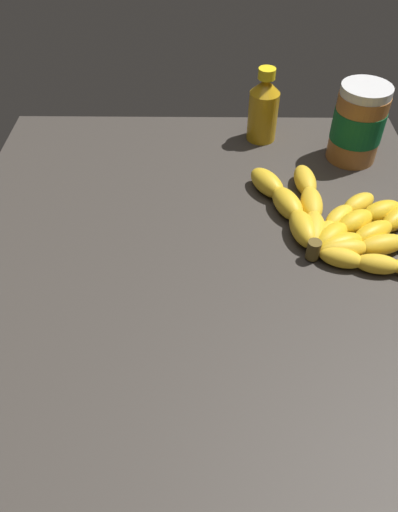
% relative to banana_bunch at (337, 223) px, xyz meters
% --- Properties ---
extents(ground_plane, '(0.94, 0.77, 0.04)m').
position_rel_banana_bunch_xyz_m(ground_plane, '(-0.12, 0.21, -0.04)').
color(ground_plane, '#38332D').
extents(banana_bunch, '(0.25, 0.29, 0.04)m').
position_rel_banana_bunch_xyz_m(banana_bunch, '(0.00, 0.00, 0.00)').
color(banana_bunch, gold).
rests_on(banana_bunch, ground_plane).
extents(peanut_butter_jar, '(0.09, 0.09, 0.14)m').
position_rel_banana_bunch_xyz_m(peanut_butter_jar, '(0.21, -0.06, 0.05)').
color(peanut_butter_jar, '#9E602D').
rests_on(peanut_butter_jar, ground_plane).
extents(honey_bottle, '(0.06, 0.06, 0.14)m').
position_rel_banana_bunch_xyz_m(honey_bottle, '(0.27, 0.10, 0.05)').
color(honey_bottle, '#C79015').
rests_on(honey_bottle, ground_plane).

